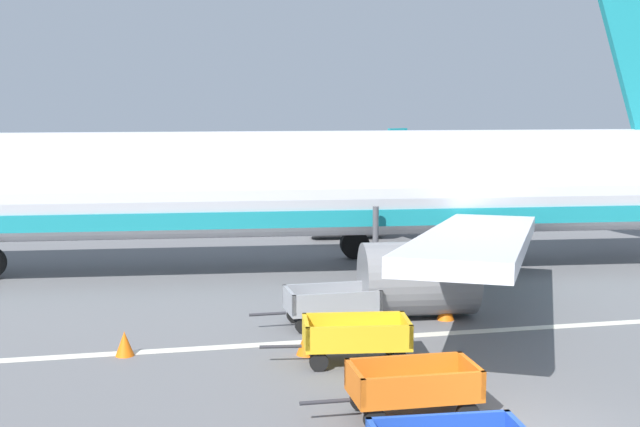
{
  "coord_description": "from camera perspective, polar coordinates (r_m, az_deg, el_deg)",
  "views": [
    {
      "loc": [
        -6.94,
        -14.83,
        6.53
      ],
      "look_at": [
        -1.31,
        10.93,
        2.8
      ],
      "focal_mm": 50.41,
      "sensor_mm": 36.0,
      "label": 1
    }
  ],
  "objects": [
    {
      "name": "grass_strip",
      "position": [
        68.38,
        -6.47,
        2.55
      ],
      "size": [
        220.0,
        28.0,
        0.06
      ],
      "primitive_type": "cube",
      "color": "#477A38",
      "rests_on": "ground"
    },
    {
      "name": "apron_stripe",
      "position": [
        23.98,
        5.02,
        -7.77
      ],
      "size": [
        120.0,
        0.36,
        0.01
      ],
      "primitive_type": "cube",
      "color": "silver",
      "rests_on": "ground"
    },
    {
      "name": "airplane",
      "position": [
        31.68,
        0.24,
        1.75
      ],
      "size": [
        37.67,
        30.29,
        11.34
      ],
      "color": "silver",
      "rests_on": "ground"
    },
    {
      "name": "baggage_cart_third_in_row",
      "position": [
        18.25,
        5.91,
        -10.94
      ],
      "size": [
        3.56,
        1.44,
        1.07
      ],
      "color": "orange",
      "rests_on": "ground"
    },
    {
      "name": "baggage_cart_fourth_in_row",
      "position": [
        21.55,
        2.28,
        -7.92
      ],
      "size": [
        3.62,
        1.73,
        1.07
      ],
      "color": "gold",
      "rests_on": "ground"
    },
    {
      "name": "baggage_cart_far_end",
      "position": [
        24.77,
        0.74,
        -5.79
      ],
      "size": [
        3.56,
        1.45,
        1.07
      ],
      "color": "gray",
      "rests_on": "ground"
    },
    {
      "name": "traffic_cone_near_plane",
      "position": [
        22.68,
        -12.3,
        -8.07
      ],
      "size": [
        0.46,
        0.46,
        0.61
      ],
      "primitive_type": "cone",
      "color": "orange",
      "rests_on": "ground"
    },
    {
      "name": "traffic_cone_mid_apron",
      "position": [
        22.24,
        -0.83,
        -8.08
      ],
      "size": [
        0.53,
        0.53,
        0.7
      ],
      "primitive_type": "cone",
      "color": "orange",
      "rests_on": "ground"
    },
    {
      "name": "traffic_cone_by_carts",
      "position": [
        25.73,
        7.99,
        -5.98
      ],
      "size": [
        0.5,
        0.5,
        0.65
      ],
      "primitive_type": "cone",
      "color": "orange",
      "rests_on": "ground"
    }
  ]
}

